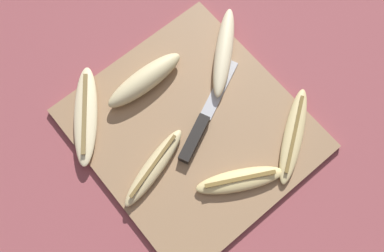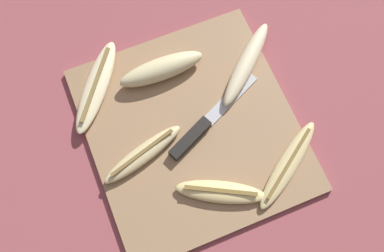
{
  "view_description": "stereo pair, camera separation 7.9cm",
  "coord_description": "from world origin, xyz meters",
  "px_view_note": "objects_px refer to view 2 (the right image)",
  "views": [
    {
      "loc": [
        0.2,
        -0.17,
        0.77
      ],
      "look_at": [
        0.0,
        0.0,
        0.02
      ],
      "focal_mm": 42.0,
      "sensor_mm": 36.0,
      "label": 1
    },
    {
      "loc": [
        0.24,
        -0.1,
        0.77
      ],
      "look_at": [
        0.0,
        0.0,
        0.02
      ],
      "focal_mm": 42.0,
      "sensor_mm": 36.0,
      "label": 2
    }
  ],
  "objects_px": {
    "banana_cream_curved": "(96,86)",
    "banana_mellow_near": "(143,154)",
    "banana_spotted_left": "(288,164)",
    "banana_soft_right": "(161,69)",
    "banana_pale_long": "(246,64)",
    "banana_golden_short": "(223,191)",
    "knife": "(199,130)"
  },
  "relations": [
    {
      "from": "banana_soft_right",
      "to": "banana_pale_long",
      "type": "relative_size",
      "value": 1.0
    },
    {
      "from": "banana_cream_curved",
      "to": "banana_mellow_near",
      "type": "xyz_separation_m",
      "value": [
        0.15,
        0.03,
        0.0
      ]
    },
    {
      "from": "banana_cream_curved",
      "to": "banana_spotted_left",
      "type": "bearing_deg",
      "value": 44.5
    },
    {
      "from": "banana_soft_right",
      "to": "banana_mellow_near",
      "type": "distance_m",
      "value": 0.16
    },
    {
      "from": "banana_soft_right",
      "to": "banana_pale_long",
      "type": "distance_m",
      "value": 0.16
    },
    {
      "from": "banana_cream_curved",
      "to": "banana_golden_short",
      "type": "height_order",
      "value": "same"
    },
    {
      "from": "banana_mellow_near",
      "to": "banana_spotted_left",
      "type": "bearing_deg",
      "value": 63.72
    },
    {
      "from": "banana_cream_curved",
      "to": "banana_spotted_left",
      "type": "distance_m",
      "value": 0.37
    },
    {
      "from": "banana_soft_right",
      "to": "banana_mellow_near",
      "type": "xyz_separation_m",
      "value": [
        0.14,
        -0.09,
        -0.01
      ]
    },
    {
      "from": "banana_pale_long",
      "to": "banana_spotted_left",
      "type": "height_order",
      "value": "banana_pale_long"
    },
    {
      "from": "knife",
      "to": "banana_soft_right",
      "type": "xyz_separation_m",
      "value": [
        -0.13,
        -0.02,
        0.01
      ]
    },
    {
      "from": "banana_spotted_left",
      "to": "banana_mellow_near",
      "type": "height_order",
      "value": "banana_mellow_near"
    },
    {
      "from": "banana_pale_long",
      "to": "banana_golden_short",
      "type": "bearing_deg",
      "value": -33.85
    },
    {
      "from": "banana_cream_curved",
      "to": "banana_soft_right",
      "type": "distance_m",
      "value": 0.12
    },
    {
      "from": "knife",
      "to": "banana_cream_curved",
      "type": "bearing_deg",
      "value": -161.27
    },
    {
      "from": "banana_mellow_near",
      "to": "banana_soft_right",
      "type": "bearing_deg",
      "value": 147.39
    },
    {
      "from": "knife",
      "to": "banana_soft_right",
      "type": "distance_m",
      "value": 0.13
    },
    {
      "from": "knife",
      "to": "banana_cream_curved",
      "type": "distance_m",
      "value": 0.21
    },
    {
      "from": "banana_spotted_left",
      "to": "banana_pale_long",
      "type": "bearing_deg",
      "value": 176.68
    },
    {
      "from": "banana_cream_curved",
      "to": "banana_mellow_near",
      "type": "bearing_deg",
      "value": 12.69
    },
    {
      "from": "banana_cream_curved",
      "to": "banana_pale_long",
      "type": "xyz_separation_m",
      "value": [
        0.06,
        0.27,
        0.01
      ]
    },
    {
      "from": "banana_soft_right",
      "to": "banana_spotted_left",
      "type": "bearing_deg",
      "value": 29.19
    },
    {
      "from": "banana_golden_short",
      "to": "banana_mellow_near",
      "type": "relative_size",
      "value": 0.93
    },
    {
      "from": "banana_mellow_near",
      "to": "banana_golden_short",
      "type": "bearing_deg",
      "value": 42.61
    },
    {
      "from": "knife",
      "to": "banana_soft_right",
      "type": "bearing_deg",
      "value": 163.64
    },
    {
      "from": "banana_golden_short",
      "to": "knife",
      "type": "bearing_deg",
      "value": 177.75
    },
    {
      "from": "knife",
      "to": "banana_mellow_near",
      "type": "bearing_deg",
      "value": -112.19
    },
    {
      "from": "banana_cream_curved",
      "to": "banana_mellow_near",
      "type": "relative_size",
      "value": 1.08
    },
    {
      "from": "banana_soft_right",
      "to": "banana_golden_short",
      "type": "bearing_deg",
      "value": 3.53
    },
    {
      "from": "banana_mellow_near",
      "to": "banana_cream_curved",
      "type": "bearing_deg",
      "value": -167.31
    },
    {
      "from": "banana_cream_curved",
      "to": "banana_pale_long",
      "type": "relative_size",
      "value": 1.1
    },
    {
      "from": "banana_golden_short",
      "to": "banana_spotted_left",
      "type": "height_order",
      "value": "banana_golden_short"
    }
  ]
}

